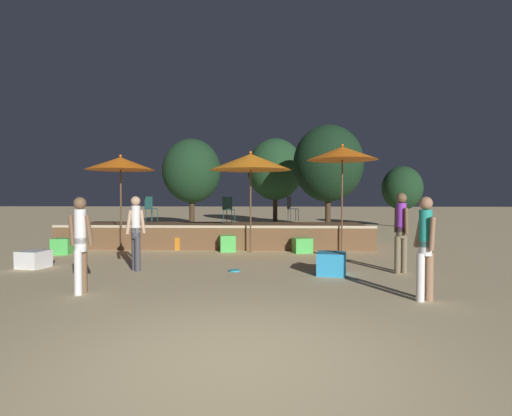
{
  "coord_description": "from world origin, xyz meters",
  "views": [
    {
      "loc": [
        0.39,
        -4.06,
        1.71
      ],
      "look_at": [
        0.0,
        5.86,
        1.41
      ],
      "focal_mm": 28.0,
      "sensor_mm": 36.0,
      "label": 1
    }
  ],
  "objects_px": {
    "bistro_chair_0": "(291,206)",
    "bistro_chair_1": "(150,206)",
    "cube_seat_0": "(34,259)",
    "cube_seat_4": "(302,245)",
    "background_tree_2": "(192,171)",
    "cube_seat_2": "(62,246)",
    "cube_seat_3": "(332,264)",
    "person_0": "(80,242)",
    "patio_umbrella_1": "(120,164)",
    "cube_seat_5": "(228,243)",
    "frisbee_disc": "(234,271)",
    "person_1": "(136,231)",
    "person_3": "(401,229)",
    "background_tree_0": "(275,169)",
    "patio_umbrella_0": "(251,162)",
    "background_tree_3": "(328,164)",
    "bistro_chair_2": "(228,207)",
    "cube_seat_1": "(176,243)",
    "patio_umbrella_2": "(342,154)",
    "background_tree_1": "(402,188)",
    "person_2": "(425,245)"
  },
  "relations": [
    {
      "from": "bistro_chair_0",
      "to": "bistro_chair_1",
      "type": "relative_size",
      "value": 1.0
    },
    {
      "from": "bistro_chair_2",
      "to": "cube_seat_3",
      "type": "bearing_deg",
      "value": 134.98
    },
    {
      "from": "background_tree_0",
      "to": "background_tree_1",
      "type": "relative_size",
      "value": 1.58
    },
    {
      "from": "bistro_chair_1",
      "to": "bistro_chair_2",
      "type": "bearing_deg",
      "value": -75.28
    },
    {
      "from": "cube_seat_4",
      "to": "bistro_chair_2",
      "type": "height_order",
      "value": "bistro_chair_2"
    },
    {
      "from": "cube_seat_3",
      "to": "patio_umbrella_1",
      "type": "bearing_deg",
      "value": 149.7
    },
    {
      "from": "bistro_chair_1",
      "to": "frisbee_disc",
      "type": "distance_m",
      "value": 6.83
    },
    {
      "from": "patio_umbrella_1",
      "to": "background_tree_0",
      "type": "relative_size",
      "value": 0.57
    },
    {
      "from": "cube_seat_3",
      "to": "cube_seat_2",
      "type": "bearing_deg",
      "value": 159.66
    },
    {
      "from": "cube_seat_2",
      "to": "person_3",
      "type": "distance_m",
      "value": 9.37
    },
    {
      "from": "cube_seat_1",
      "to": "bistro_chair_1",
      "type": "distance_m",
      "value": 2.63
    },
    {
      "from": "bistro_chair_0",
      "to": "background_tree_3",
      "type": "height_order",
      "value": "background_tree_3"
    },
    {
      "from": "patio_umbrella_0",
      "to": "patio_umbrella_1",
      "type": "distance_m",
      "value": 4.03
    },
    {
      "from": "bistro_chair_0",
      "to": "background_tree_3",
      "type": "xyz_separation_m",
      "value": [
        2.11,
        5.47,
        1.99
      ]
    },
    {
      "from": "person_1",
      "to": "background_tree_2",
      "type": "bearing_deg",
      "value": -37.97
    },
    {
      "from": "patio_umbrella_0",
      "to": "bistro_chair_0",
      "type": "height_order",
      "value": "patio_umbrella_0"
    },
    {
      "from": "bistro_chair_1",
      "to": "background_tree_0",
      "type": "bearing_deg",
      "value": 7.05
    },
    {
      "from": "cube_seat_3",
      "to": "person_0",
      "type": "distance_m",
      "value": 5.04
    },
    {
      "from": "patio_umbrella_1",
      "to": "frisbee_disc",
      "type": "bearing_deg",
      "value": -39.92
    },
    {
      "from": "person_3",
      "to": "bistro_chair_2",
      "type": "relative_size",
      "value": 1.97
    },
    {
      "from": "bistro_chair_0",
      "to": "person_2",
      "type": "bearing_deg",
      "value": 176.6
    },
    {
      "from": "person_3",
      "to": "cube_seat_5",
      "type": "bearing_deg",
      "value": -57.55
    },
    {
      "from": "cube_seat_0",
      "to": "cube_seat_4",
      "type": "relative_size",
      "value": 1.1
    },
    {
      "from": "cube_seat_4",
      "to": "person_3",
      "type": "bearing_deg",
      "value": -58.72
    },
    {
      "from": "cube_seat_2",
      "to": "bistro_chair_1",
      "type": "xyz_separation_m",
      "value": [
        1.64,
        3.14,
        1.09
      ]
    },
    {
      "from": "frisbee_disc",
      "to": "background_tree_2",
      "type": "distance_m",
      "value": 13.05
    },
    {
      "from": "cube_seat_5",
      "to": "cube_seat_1",
      "type": "bearing_deg",
      "value": 164.24
    },
    {
      "from": "background_tree_2",
      "to": "patio_umbrella_0",
      "type": "bearing_deg",
      "value": -68.34
    },
    {
      "from": "bistro_chair_1",
      "to": "background_tree_3",
      "type": "xyz_separation_m",
      "value": [
        7.31,
        5.53,
        1.99
      ]
    },
    {
      "from": "patio_umbrella_1",
      "to": "cube_seat_5",
      "type": "relative_size",
      "value": 5.55
    },
    {
      "from": "person_1",
      "to": "patio_umbrella_1",
      "type": "bearing_deg",
      "value": -17.42
    },
    {
      "from": "bistro_chair_1",
      "to": "cube_seat_5",
      "type": "bearing_deg",
      "value": -95.66
    },
    {
      "from": "bistro_chair_1",
      "to": "bistro_chair_2",
      "type": "distance_m",
      "value": 3.14
    },
    {
      "from": "cube_seat_2",
      "to": "bistro_chair_1",
      "type": "bearing_deg",
      "value": 62.4
    },
    {
      "from": "background_tree_1",
      "to": "person_0",
      "type": "bearing_deg",
      "value": -124.14
    },
    {
      "from": "frisbee_disc",
      "to": "person_1",
      "type": "bearing_deg",
      "value": -179.62
    },
    {
      "from": "cube_seat_2",
      "to": "patio_umbrella_1",
      "type": "bearing_deg",
      "value": 26.14
    },
    {
      "from": "patio_umbrella_2",
      "to": "person_2",
      "type": "height_order",
      "value": "patio_umbrella_2"
    },
    {
      "from": "bistro_chair_0",
      "to": "frisbee_disc",
      "type": "distance_m",
      "value": 6.02
    },
    {
      "from": "background_tree_2",
      "to": "background_tree_3",
      "type": "distance_m",
      "value": 7.18
    },
    {
      "from": "bistro_chair_1",
      "to": "background_tree_1",
      "type": "relative_size",
      "value": 0.27
    },
    {
      "from": "person_3",
      "to": "background_tree_0",
      "type": "distance_m",
      "value": 16.4
    },
    {
      "from": "cube_seat_0",
      "to": "background_tree_0",
      "type": "relative_size",
      "value": 0.13
    },
    {
      "from": "bistro_chair_2",
      "to": "person_1",
      "type": "bearing_deg",
      "value": 87.03
    },
    {
      "from": "cube_seat_2",
      "to": "bistro_chair_0",
      "type": "height_order",
      "value": "bistro_chair_0"
    },
    {
      "from": "background_tree_2",
      "to": "cube_seat_2",
      "type": "bearing_deg",
      "value": -100.83
    },
    {
      "from": "cube_seat_4",
      "to": "frisbee_disc",
      "type": "height_order",
      "value": "cube_seat_4"
    },
    {
      "from": "patio_umbrella_1",
      "to": "patio_umbrella_2",
      "type": "xyz_separation_m",
      "value": [
        6.8,
        0.07,
        0.29
      ]
    },
    {
      "from": "patio_umbrella_2",
      "to": "cube_seat_2",
      "type": "xyz_separation_m",
      "value": [
        -8.28,
        -0.8,
        -2.76
      ]
    },
    {
      "from": "cube_seat_4",
      "to": "person_2",
      "type": "distance_m",
      "value": 5.77
    }
  ]
}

